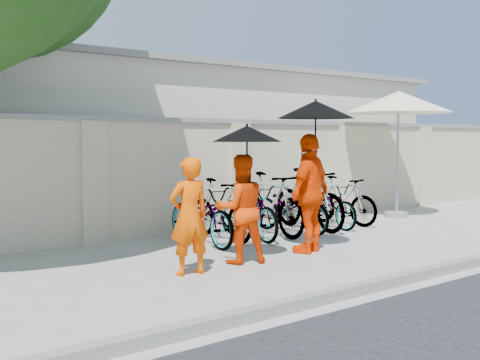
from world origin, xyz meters
TOP-DOWN VIEW (x-y plane):
  - ground at (0.00, 0.00)m, footprint 80.00×80.00m
  - kerb at (0.00, -1.70)m, footprint 40.00×0.16m
  - compound_wall at (1.00, 3.20)m, footprint 20.00×0.30m
  - building_behind at (2.00, 7.00)m, footprint 14.00×6.00m
  - monk_left at (-1.02, 0.27)m, footprint 0.57×0.41m
  - monk_center at (-0.07, 0.42)m, footprint 0.88×0.78m
  - parasol_center at (-0.02, 0.34)m, footprint 0.96×0.96m
  - monk_right at (1.23, 0.37)m, footprint 1.13×0.75m
  - parasol_right at (1.25, 0.29)m, footprint 1.14×1.14m
  - patio_umbrella at (5.62, 2.08)m, footprint 2.46×2.46m
  - bike_0 at (0.32, 1.91)m, footprint 0.73×1.87m
  - bike_1 at (0.81, 2.06)m, footprint 0.52×1.74m
  - bike_2 at (1.31, 1.91)m, footprint 0.86×1.86m
  - bike_3 at (1.81, 1.92)m, footprint 0.66×1.89m
  - bike_4 at (2.30, 1.94)m, footprint 0.81×1.83m
  - bike_5 at (2.80, 1.96)m, footprint 0.67×1.95m
  - bike_6 at (3.30, 1.96)m, footprint 0.73×1.69m
  - bike_7 at (3.79, 2.02)m, footprint 0.65×1.65m

SIDE VIEW (x-z plane):
  - ground at x=0.00m, z-range 0.00..0.00m
  - kerb at x=0.00m, z-range 0.00..0.12m
  - bike_6 at x=3.30m, z-range 0.00..0.86m
  - bike_4 at x=2.30m, z-range 0.00..0.93m
  - bike_2 at x=1.31m, z-range 0.00..0.94m
  - bike_0 at x=0.32m, z-range 0.00..0.97m
  - bike_7 at x=3.79m, z-range 0.00..0.97m
  - bike_1 at x=0.81m, z-range 0.00..1.04m
  - bike_3 at x=1.81m, z-range 0.00..1.12m
  - bike_5 at x=2.80m, z-range 0.00..1.15m
  - monk_left at x=-1.02m, z-range 0.00..1.49m
  - monk_center at x=-0.07m, z-range 0.00..1.50m
  - monk_right at x=1.23m, z-range 0.00..1.79m
  - compound_wall at x=1.00m, z-range 0.00..2.00m
  - building_behind at x=2.00m, z-range 0.00..3.20m
  - parasol_center at x=-0.02m, z-range 1.26..2.30m
  - parasol_right at x=1.25m, z-range 1.51..2.77m
  - patio_umbrella at x=5.62m, z-range 1.10..3.83m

